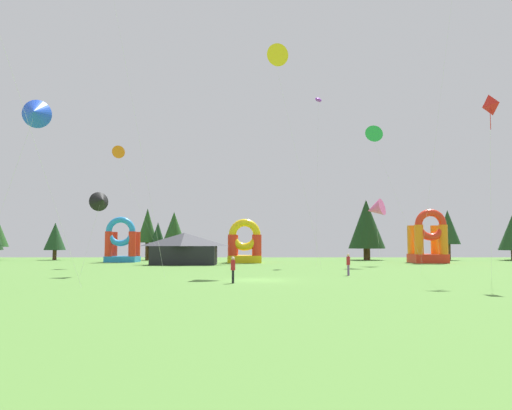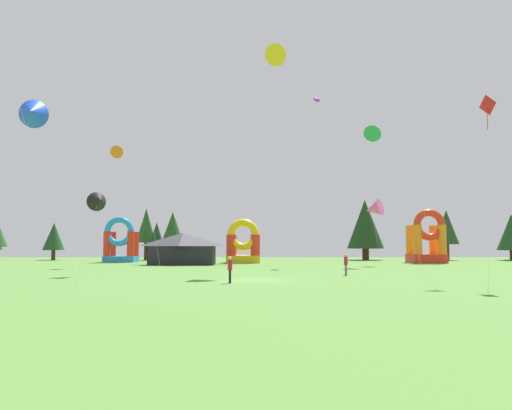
% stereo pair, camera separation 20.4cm
% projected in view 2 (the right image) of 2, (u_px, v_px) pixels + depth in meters
% --- Properties ---
extents(ground_plane, '(120.00, 120.00, 0.00)m').
position_uv_depth(ground_plane, '(256.00, 280.00, 36.83)').
color(ground_plane, '#548438').
extents(kite_yellow_delta, '(6.08, 2.88, 22.19)m').
position_uv_depth(kite_yellow_delta, '(272.00, 57.00, 49.86)').
color(kite_yellow_delta, yellow).
rests_on(kite_yellow_delta, ground_plane).
extents(kite_purple_parafoil, '(1.75, 6.34, 21.24)m').
position_uv_depth(kite_purple_parafoil, '(317.00, 100.00, 63.96)').
color(kite_purple_parafoil, purple).
rests_on(kite_purple_parafoil, ground_plane).
extents(kite_blue_delta, '(4.10, 2.32, 11.93)m').
position_uv_depth(kite_blue_delta, '(32.00, 113.00, 32.12)').
color(kite_blue_delta, blue).
rests_on(kite_blue_delta, ground_plane).
extents(kite_red_diamond, '(2.17, 4.96, 12.09)m').
position_uv_depth(kite_red_diamond, '(486.00, 108.00, 33.24)').
color(kite_red_diamond, red).
rests_on(kite_red_diamond, ground_plane).
extents(kite_black_delta, '(2.42, 2.14, 7.08)m').
position_uv_depth(kite_black_delta, '(98.00, 201.00, 42.71)').
color(kite_black_delta, black).
rests_on(kite_black_delta, ground_plane).
extents(kite_orange_delta, '(6.21, 3.93, 14.17)m').
position_uv_depth(kite_orange_delta, '(115.00, 153.00, 60.43)').
color(kite_orange_delta, orange).
rests_on(kite_orange_delta, ground_plane).
extents(kite_green_delta, '(7.05, 2.42, 17.16)m').
position_uv_depth(kite_green_delta, '(371.00, 137.00, 63.26)').
color(kite_green_delta, green).
rests_on(kite_green_delta, ground_plane).
extents(kite_pink_delta, '(3.10, 3.03, 8.10)m').
position_uv_depth(kite_pink_delta, '(373.00, 209.00, 61.98)').
color(kite_pink_delta, '#EA599E').
rests_on(kite_pink_delta, ground_plane).
extents(person_far_side, '(0.34, 0.34, 1.80)m').
position_uv_depth(person_far_side, '(346.00, 263.00, 42.28)').
color(person_far_side, '#724C8C').
rests_on(person_far_side, ground_plane).
extents(person_midfield, '(0.38, 0.38, 1.78)m').
position_uv_depth(person_midfield, '(230.00, 267.00, 34.08)').
color(person_midfield, black).
rests_on(person_midfield, ground_plane).
extents(inflatable_red_slide, '(4.49, 4.33, 7.28)m').
position_uv_depth(inflatable_red_slide, '(427.00, 242.00, 69.30)').
color(inflatable_red_slide, red).
rests_on(inflatable_red_slide, ground_plane).
extents(inflatable_yellow_castle, '(4.37, 3.71, 6.41)m').
position_uv_depth(inflatable_yellow_castle, '(120.00, 245.00, 72.34)').
color(inflatable_yellow_castle, '#268CD8').
rests_on(inflatable_yellow_castle, ground_plane).
extents(inflatable_blue_arch, '(4.57, 4.95, 5.98)m').
position_uv_depth(inflatable_blue_arch, '(243.00, 247.00, 70.04)').
color(inflatable_blue_arch, yellow).
rests_on(inflatable_blue_arch, ground_plane).
extents(festival_tent, '(7.92, 4.47, 3.98)m').
position_uv_depth(festival_tent, '(182.00, 249.00, 63.45)').
color(festival_tent, black).
rests_on(festival_tent, ground_plane).
extents(tree_row_4, '(3.39, 3.39, 5.98)m').
position_uv_depth(tree_row_4, '(54.00, 237.00, 81.53)').
color(tree_row_4, '#4C331E').
rests_on(tree_row_4, ground_plane).
extents(tree_row_5, '(3.17, 3.17, 8.26)m').
position_uv_depth(tree_row_5, '(146.00, 226.00, 81.45)').
color(tree_row_5, '#4C331E').
rests_on(tree_row_5, ground_plane).
extents(tree_row_6, '(2.81, 2.81, 6.02)m').
position_uv_depth(tree_row_6, '(156.00, 236.00, 80.75)').
color(tree_row_6, '#4C331E').
rests_on(tree_row_6, ground_plane).
extents(tree_row_7, '(4.11, 4.11, 7.60)m').
position_uv_depth(tree_row_7, '(173.00, 230.00, 79.81)').
color(tree_row_7, '#4C331E').
rests_on(tree_row_7, ground_plane).
extents(tree_row_8, '(5.85, 5.85, 9.68)m').
position_uv_depth(tree_row_8, '(365.00, 224.00, 81.79)').
color(tree_row_8, '#4C331E').
rests_on(tree_row_8, ground_plane).
extents(tree_row_9, '(3.77, 3.77, 7.94)m').
position_uv_depth(tree_row_9, '(446.00, 227.00, 80.60)').
color(tree_row_9, '#4C331E').
rests_on(tree_row_9, ground_plane).
extents(tree_row_10, '(4.56, 4.56, 7.23)m').
position_uv_depth(tree_row_10, '(512.00, 232.00, 79.66)').
color(tree_row_10, '#4C331E').
rests_on(tree_row_10, ground_plane).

